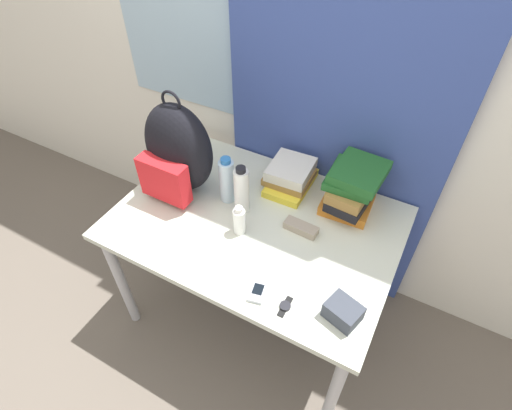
% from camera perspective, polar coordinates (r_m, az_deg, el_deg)
% --- Properties ---
extents(ground_plane, '(12.00, 12.00, 0.00)m').
position_cam_1_polar(ground_plane, '(2.23, -5.83, -22.86)').
color(ground_plane, '#665B51').
extents(wall_back, '(6.00, 0.06, 2.50)m').
position_cam_1_polar(wall_back, '(1.88, 7.94, 19.14)').
color(wall_back, silver).
rests_on(wall_back, ground_plane).
extents(curtain_blue, '(1.06, 0.04, 2.50)m').
position_cam_1_polar(curtain_blue, '(1.79, 12.18, 17.16)').
color(curtain_blue, '#384C93').
rests_on(curtain_blue, ground_plane).
extents(desk, '(1.25, 0.87, 0.74)m').
position_cam_1_polar(desk, '(1.85, 0.00, -3.97)').
color(desk, beige).
rests_on(desk, ground_plane).
extents(backpack, '(0.34, 0.27, 0.51)m').
position_cam_1_polar(backpack, '(1.85, -11.16, 7.53)').
color(backpack, black).
rests_on(backpack, desk).
extents(book_stack_left, '(0.21, 0.28, 0.12)m').
position_cam_1_polar(book_stack_left, '(1.93, 4.94, 4.17)').
color(book_stack_left, yellow).
rests_on(book_stack_left, desk).
extents(book_stack_center, '(0.25, 0.29, 0.23)m').
position_cam_1_polar(book_stack_center, '(1.83, 13.65, 2.36)').
color(book_stack_center, orange).
rests_on(book_stack_center, desk).
extents(water_bottle, '(0.07, 0.07, 0.24)m').
position_cam_1_polar(water_bottle, '(1.82, -4.18, 3.52)').
color(water_bottle, silver).
rests_on(water_bottle, desk).
extents(sports_bottle, '(0.07, 0.07, 0.25)m').
position_cam_1_polar(sports_bottle, '(1.76, -2.09, 2.07)').
color(sports_bottle, white).
rests_on(sports_bottle, desk).
extents(sunscreen_bottle, '(0.05, 0.05, 0.15)m').
position_cam_1_polar(sunscreen_bottle, '(1.70, -2.40, -2.26)').
color(sunscreen_bottle, white).
rests_on(sunscreen_bottle, desk).
extents(cell_phone, '(0.08, 0.12, 0.02)m').
position_cam_1_polar(cell_phone, '(1.56, 0.30, -12.10)').
color(cell_phone, '#B7BCC6').
rests_on(cell_phone, desk).
extents(sunglasses_case, '(0.15, 0.06, 0.04)m').
position_cam_1_polar(sunglasses_case, '(1.75, 6.44, -3.24)').
color(sunglasses_case, gray).
rests_on(sunglasses_case, desk).
extents(camera_pouch, '(0.14, 0.13, 0.07)m').
position_cam_1_polar(camera_pouch, '(1.51, 12.34, -14.68)').
color(camera_pouch, '#383D47').
rests_on(camera_pouch, desk).
extents(wristwatch, '(0.04, 0.09, 0.01)m').
position_cam_1_polar(wristwatch, '(1.53, 4.19, -14.22)').
color(wristwatch, black).
rests_on(wristwatch, desk).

